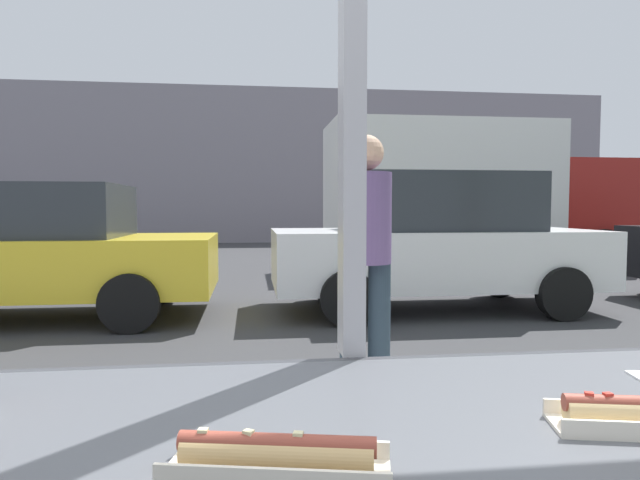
{
  "coord_description": "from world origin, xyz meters",
  "views": [
    {
      "loc": [
        -0.22,
        -1.12,
        1.34
      ],
      "look_at": [
        0.31,
        3.13,
        1.08
      ],
      "focal_mm": 30.96,
      "sensor_mm": 36.0,
      "label": 1
    }
  ],
  "objects_px": {
    "hotdog_tray_near": "(277,456)",
    "box_truck": "(469,192)",
    "parked_car_white": "(436,242)",
    "pedestrian": "(365,248)",
    "parked_car_yellow": "(27,250)"
  },
  "relations": [
    {
      "from": "parked_car_yellow",
      "to": "pedestrian",
      "type": "relative_size",
      "value": 2.68
    },
    {
      "from": "parked_car_yellow",
      "to": "parked_car_white",
      "type": "relative_size",
      "value": 1.05
    },
    {
      "from": "parked_car_white",
      "to": "pedestrian",
      "type": "relative_size",
      "value": 2.56
    },
    {
      "from": "parked_car_yellow",
      "to": "parked_car_white",
      "type": "height_order",
      "value": "parked_car_white"
    },
    {
      "from": "hotdog_tray_near",
      "to": "box_truck",
      "type": "height_order",
      "value": "box_truck"
    },
    {
      "from": "parked_car_white",
      "to": "pedestrian",
      "type": "bearing_deg",
      "value": -115.28
    },
    {
      "from": "hotdog_tray_near",
      "to": "box_truck",
      "type": "xyz_separation_m",
      "value": [
        4.65,
        10.78,
        0.63
      ]
    },
    {
      "from": "parked_car_white",
      "to": "box_truck",
      "type": "xyz_separation_m",
      "value": [
        2.28,
        4.5,
        0.78
      ]
    },
    {
      "from": "hotdog_tray_near",
      "to": "pedestrian",
      "type": "bearing_deg",
      "value": 75.88
    },
    {
      "from": "hotdog_tray_near",
      "to": "box_truck",
      "type": "relative_size",
      "value": 0.04
    },
    {
      "from": "box_truck",
      "to": "pedestrian",
      "type": "bearing_deg",
      "value": -116.16
    },
    {
      "from": "hotdog_tray_near",
      "to": "pedestrian",
      "type": "distance_m",
      "value": 2.77
    },
    {
      "from": "pedestrian",
      "to": "box_truck",
      "type": "bearing_deg",
      "value": 63.84
    },
    {
      "from": "pedestrian",
      "to": "hotdog_tray_near",
      "type": "bearing_deg",
      "value": -104.12
    },
    {
      "from": "parked_car_white",
      "to": "pedestrian",
      "type": "distance_m",
      "value": 3.97
    }
  ]
}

